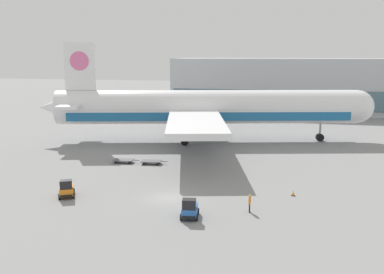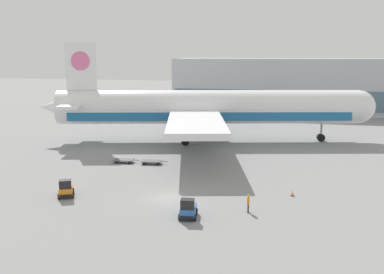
{
  "view_description": "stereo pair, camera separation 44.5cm",
  "coord_description": "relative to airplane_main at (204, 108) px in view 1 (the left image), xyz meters",
  "views": [
    {
      "loc": [
        11.66,
        -42.01,
        15.06
      ],
      "look_at": [
        -0.3,
        13.78,
        4.0
      ],
      "focal_mm": 40.0,
      "sensor_mm": 36.0,
      "label": 1
    },
    {
      "loc": [
        12.09,
        -41.91,
        15.06
      ],
      "look_at": [
        -0.3,
        13.78,
        4.0
      ],
      "focal_mm": 40.0,
      "sensor_mm": 36.0,
      "label": 2
    }
  ],
  "objects": [
    {
      "name": "ground_plane",
      "position": [
        1.77,
        -30.44,
        -5.84
      ],
      "size": [
        400.0,
        400.0,
        0.0
      ],
      "primitive_type": "plane",
      "color": "gray"
    },
    {
      "name": "terminal_building",
      "position": [
        29.31,
        45.06,
        1.15
      ],
      "size": [
        90.0,
        18.2,
        14.0
      ],
      "color": "#B2B7BC",
      "rests_on": "ground_plane"
    },
    {
      "name": "airplane_main",
      "position": [
        0.0,
        0.0,
        0.0
      ],
      "size": [
        57.19,
        48.56,
        17.0
      ],
      "rotation": [
        0.0,
        0.0,
        0.23
      ],
      "color": "white",
      "rests_on": "ground_plane"
    },
    {
      "name": "baggage_tug_foreground",
      "position": [
        -8.92,
        -32.42,
        -4.96
      ],
      "size": [
        2.45,
        2.81,
        2.0
      ],
      "rotation": [
        0.0,
        0.0,
        -1.11
      ],
      "color": "orange",
      "rests_on": "ground_plane"
    },
    {
      "name": "baggage_tug_mid",
      "position": [
        5.28,
        -35.51,
        -4.96
      ],
      "size": [
        1.91,
        2.61,
        2.0
      ],
      "rotation": [
        0.0,
        0.0,
        -1.44
      ],
      "color": "#2D66B7",
      "rests_on": "ground_plane"
    },
    {
      "name": "baggage_dolly_lead",
      "position": [
        -8.27,
        -17.27,
        -5.45
      ],
      "size": [
        3.76,
        1.79,
        0.48
      ],
      "rotation": [
        0.0,
        0.0,
        0.11
      ],
      "color": "#56565B",
      "rests_on": "ground_plane"
    },
    {
      "name": "baggage_dolly_second",
      "position": [
        -4.21,
        -17.11,
        -5.45
      ],
      "size": [
        3.76,
        1.79,
        0.48
      ],
      "rotation": [
        0.0,
        0.0,
        0.11
      ],
      "color": "#56565B",
      "rests_on": "ground_plane"
    },
    {
      "name": "ground_crew_near",
      "position": [
        10.65,
        -32.85,
        -4.78
      ],
      "size": [
        0.24,
        0.57,
        1.79
      ],
      "rotation": [
        0.0,
        0.0,
        1.64
      ],
      "color": "black",
      "rests_on": "ground_plane"
    },
    {
      "name": "traffic_cone_near",
      "position": [
        14.88,
        -26.9,
        -5.52
      ],
      "size": [
        0.4,
        0.4,
        0.65
      ],
      "color": "black",
      "rests_on": "ground_plane"
    }
  ]
}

